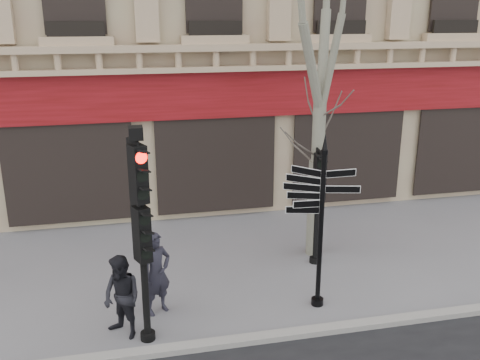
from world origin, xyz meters
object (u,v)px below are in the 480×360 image
object	(u,v)px
pedestrian_a	(156,273)
pedestrian_b	(122,297)
traffic_signal_secondary	(318,188)
traffic_signal_main	(140,211)
fingerpost	(323,193)

from	to	relation	value
pedestrian_a	pedestrian_b	world-z (taller)	pedestrian_a
traffic_signal_secondary	pedestrian_b	bearing A→B (deg)	-147.96
traffic_signal_secondary	pedestrian_a	distance (m)	4.21
traffic_signal_main	pedestrian_b	distance (m)	1.78
fingerpost	traffic_signal_secondary	size ratio (longest dim) A/B	1.33
traffic_signal_main	traffic_signal_secondary	bearing A→B (deg)	6.79
fingerpost	traffic_signal_main	xyz separation A→B (m)	(-3.47, -0.48, 0.09)
pedestrian_b	fingerpost	bearing A→B (deg)	51.58
pedestrian_b	pedestrian_a	bearing A→B (deg)	93.69
pedestrian_a	fingerpost	bearing A→B (deg)	-36.76
pedestrian_a	pedestrian_b	xyz separation A→B (m)	(-0.67, -0.70, -0.06)
fingerpost	pedestrian_b	bearing A→B (deg)	-152.64
fingerpost	traffic_signal_main	distance (m)	3.50
traffic_signal_secondary	pedestrian_a	xyz separation A→B (m)	(-3.83, -1.41, -1.03)
traffic_signal_secondary	pedestrian_a	bearing A→B (deg)	-152.81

